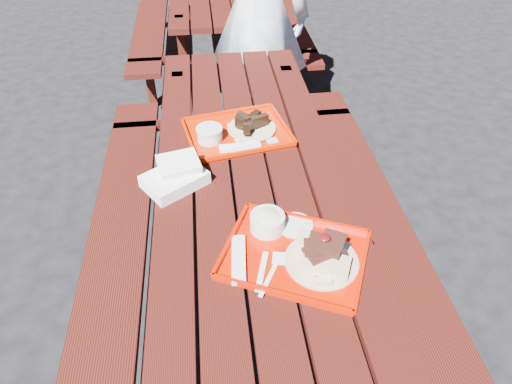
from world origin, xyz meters
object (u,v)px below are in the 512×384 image
Objects in this scene: far_tray at (236,132)px; person at (258,14)px; near_tray at (296,246)px; picnic_table_near at (252,216)px.

person is (0.23, 1.12, 0.11)m from far_tray.
person is (0.10, 1.83, 0.10)m from near_tray.
far_tray is (-0.14, 0.71, -0.01)m from near_tray.
near_tray is at bearing -79.06° from far_tray.
far_tray is at bearing 96.06° from picnic_table_near.
near_tray reaches higher than picnic_table_near.
far_tray is 0.28× the size of person.
person is (0.20, 1.44, 0.32)m from picnic_table_near.
near_tray is 0.72m from far_tray.
person is at bearing 82.07° from picnic_table_near.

